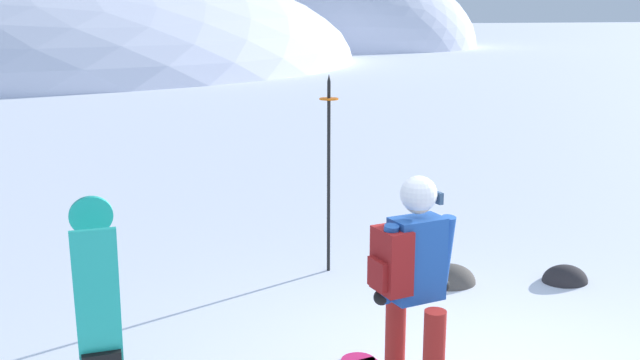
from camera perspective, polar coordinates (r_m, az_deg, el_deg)
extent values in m
ellipsoid|color=white|center=(57.96, 2.09, 10.37)|extent=(20.55, 18.50, 12.69)
cylinder|color=maroon|center=(5.47, 5.93, -12.36)|extent=(0.15, 0.15, 0.82)
cube|color=#1E4C9E|center=(5.02, 7.59, -6.15)|extent=(0.39, 0.27, 0.58)
cylinder|color=#1E4C9E|center=(4.90, 5.35, -6.58)|extent=(0.12, 0.19, 0.57)
cylinder|color=#1E4C9E|center=(5.15, 9.72, -5.74)|extent=(0.12, 0.19, 0.57)
sphere|color=black|center=(5.01, 4.84, -9.17)|extent=(0.11, 0.11, 0.11)
sphere|color=black|center=(5.27, 9.54, -8.15)|extent=(0.11, 0.11, 0.11)
cube|color=maroon|center=(4.91, 5.65, -6.30)|extent=(0.22, 0.30, 0.44)
cube|color=maroon|center=(4.89, 4.63, -7.37)|extent=(0.09, 0.21, 0.20)
sphere|color=beige|center=(4.90, 7.74, -1.45)|extent=(0.21, 0.21, 0.21)
sphere|color=silver|center=(4.89, 7.75, -1.11)|extent=(0.25, 0.25, 0.25)
cube|color=navy|center=(4.97, 8.98, -1.28)|extent=(0.05, 0.17, 0.08)
cube|color=#23B7A3|center=(5.04, -16.91, -11.33)|extent=(0.28, 0.34, 1.49)
cylinder|color=#23B7A3|center=(4.94, -17.54, -2.70)|extent=(0.28, 0.08, 0.28)
cube|color=black|center=(4.98, -17.09, -8.89)|extent=(0.25, 0.10, 0.15)
cylinder|color=black|center=(7.75, 0.69, 0.10)|extent=(0.04, 0.04, 2.07)
cylinder|color=orange|center=(7.60, 0.70, 6.39)|extent=(0.20, 0.20, 0.02)
cone|color=black|center=(7.58, 0.71, 8.04)|extent=(0.04, 0.04, 0.08)
ellipsoid|color=#282628|center=(8.15, 18.66, -7.54)|extent=(0.49, 0.42, 0.35)
ellipsoid|color=#4C4742|center=(7.81, 10.13, -7.95)|extent=(0.56, 0.48, 0.39)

